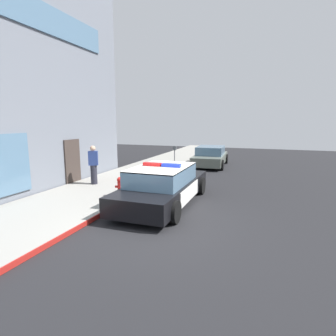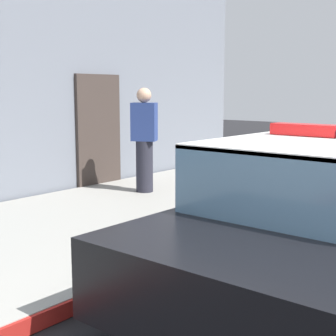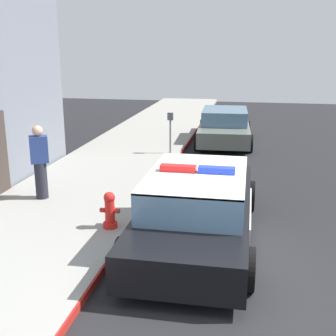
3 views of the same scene
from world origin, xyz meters
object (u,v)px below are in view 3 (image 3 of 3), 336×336
fire_hydrant (110,210)px  pedestrian_on_sidewalk (40,162)px  police_cruiser (197,206)px  car_down_street (224,126)px  parking_meter (170,125)px

fire_hydrant → pedestrian_on_sidewalk: (1.38, 2.09, 0.51)m
police_cruiser → pedestrian_on_sidewalk: (1.30, 3.79, 0.33)m
car_down_street → parking_meter: size_ratio=3.29×
fire_hydrant → parking_meter: 6.36m
police_cruiser → car_down_street: (8.87, 0.05, -0.05)m
car_down_street → pedestrian_on_sidewalk: pedestrian_on_sidewalk is taller
fire_hydrant → parking_meter: parking_meter is taller
police_cruiser → fire_hydrant: police_cruiser is taller
police_cruiser → parking_meter: police_cruiser is taller
car_down_street → pedestrian_on_sidewalk: bearing=151.1°
police_cruiser → fire_hydrant: 1.71m
fire_hydrant → car_down_street: car_down_street is taller
fire_hydrant → car_down_street: 9.10m
fire_hydrant → car_down_street: bearing=-10.4°
car_down_street → pedestrian_on_sidewalk: size_ratio=2.58×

